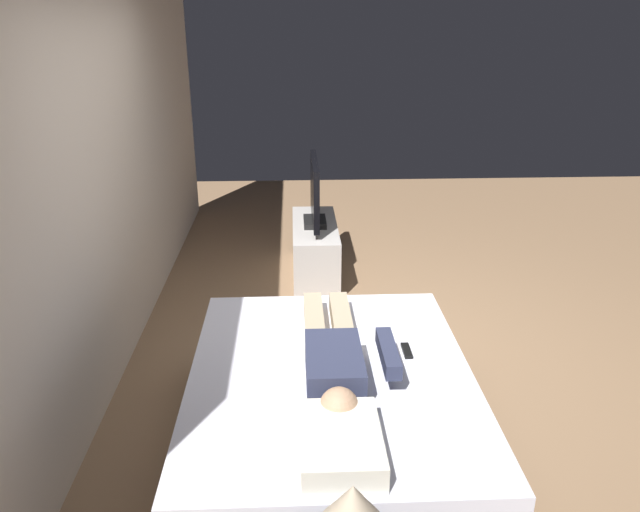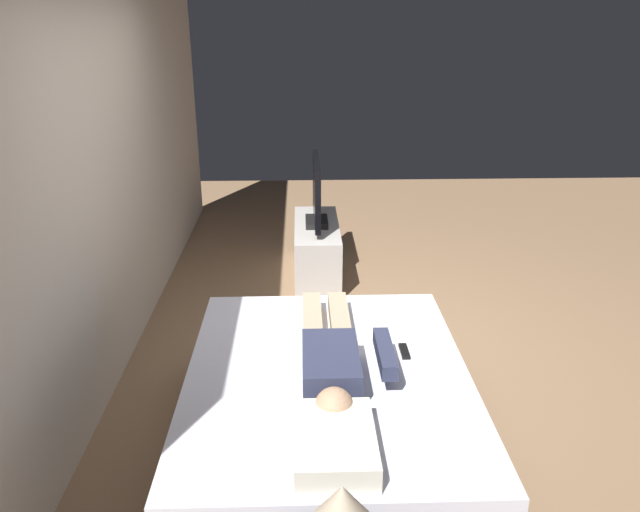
{
  "view_description": "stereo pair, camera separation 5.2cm",
  "coord_description": "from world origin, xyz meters",
  "views": [
    {
      "loc": [
        -3.72,
        0.48,
        2.27
      ],
      "look_at": [
        0.25,
        0.3,
        0.69
      ],
      "focal_mm": 34.28,
      "sensor_mm": 36.0,
      "label": 1
    },
    {
      "loc": [
        -3.73,
        0.43,
        2.27
      ],
      "look_at": [
        0.25,
        0.3,
        0.69
      ],
      "focal_mm": 34.28,
      "sensor_mm": 36.0,
      "label": 2
    }
  ],
  "objects": [
    {
      "name": "ground_plane",
      "position": [
        0.0,
        0.0,
        0.0
      ],
      "size": [
        10.0,
        10.0,
        0.0
      ],
      "primitive_type": "plane",
      "color": "#8C6B4C"
    },
    {
      "name": "back_wall",
      "position": [
        0.4,
        1.7,
        1.4
      ],
      "size": [
        6.4,
        0.1,
        2.8
      ],
      "primitive_type": "cube",
      "color": "beige",
      "rests_on": "ground"
    },
    {
      "name": "bed",
      "position": [
        -1.0,
        0.3,
        0.26
      ],
      "size": [
        1.93,
        1.55,
        0.54
      ],
      "color": "#333338",
      "rests_on": "ground"
    },
    {
      "name": "pillow",
      "position": [
        -1.65,
        0.3,
        0.6
      ],
      "size": [
        0.48,
        0.34,
        0.12
      ],
      "primitive_type": "cube",
      "color": "silver",
      "rests_on": "bed"
    },
    {
      "name": "person",
      "position": [
        -0.98,
        0.27,
        0.62
      ],
      "size": [
        1.26,
        0.46,
        0.18
      ],
      "color": "#2D334C",
      "rests_on": "bed"
    },
    {
      "name": "remote",
      "position": [
        -0.82,
        -0.13,
        0.55
      ],
      "size": [
        0.15,
        0.04,
        0.02
      ],
      "primitive_type": "cube",
      "color": "black",
      "rests_on": "bed"
    },
    {
      "name": "tv_stand",
      "position": [
        1.51,
        0.29,
        0.25
      ],
      "size": [
        1.1,
        0.4,
        0.5
      ],
      "primitive_type": "cube",
      "color": "#B7B2AD",
      "rests_on": "ground"
    },
    {
      "name": "tv",
      "position": [
        1.51,
        0.29,
        0.78
      ],
      "size": [
        0.88,
        0.2,
        0.59
      ],
      "color": "black",
      "rests_on": "tv_stand"
    },
    {
      "name": "lamp",
      "position": [
        -2.27,
        0.31,
        0.85
      ],
      "size": [
        0.22,
        0.22,
        0.42
      ],
      "color": "#59595B",
      "rests_on": "nightstand"
    }
  ]
}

